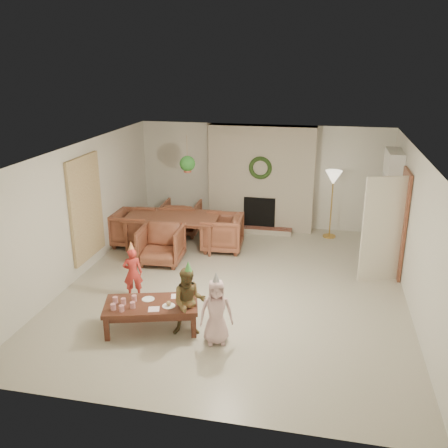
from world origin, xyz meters
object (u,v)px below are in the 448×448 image
(dining_chair_far, at_px, (182,218))
(dining_chair_right, at_px, (222,233))
(child_pink, at_px, (216,312))
(dining_chair_near, at_px, (161,245))
(dining_table, at_px, (172,232))
(child_plaid, at_px, (189,302))
(dining_chair_left, at_px, (133,228))
(coffee_table_top, at_px, (151,305))
(child_red, at_px, (133,273))

(dining_chair_far, height_order, dining_chair_right, same)
(child_pink, bearing_deg, dining_chair_near, 105.80)
(dining_table, height_order, dining_chair_near, dining_chair_near)
(child_plaid, bearing_deg, dining_table, 96.56)
(dining_chair_far, relative_size, child_pink, 0.86)
(dining_chair_left, relative_size, coffee_table_top, 0.61)
(dining_chair_far, bearing_deg, coffee_table_top, 97.21)
(dining_chair_near, height_order, child_red, child_red)
(dining_table, bearing_deg, child_plaid, -71.54)
(dining_table, relative_size, child_plaid, 1.88)
(dining_chair_near, bearing_deg, dining_table, 90.00)
(dining_chair_far, xyz_separation_m, child_red, (0.12, -3.31, 0.07))
(dining_chair_near, xyz_separation_m, child_plaid, (1.29, -2.48, 0.14))
(dining_chair_right, distance_m, child_pink, 3.64)
(dining_chair_left, height_order, child_pink, child_pink)
(dining_chair_near, relative_size, dining_chair_far, 1.00)
(dining_chair_far, bearing_deg, dining_table, 90.00)
(child_pink, bearing_deg, child_red, 130.12)
(dining_chair_near, bearing_deg, child_plaid, -65.77)
(dining_chair_near, distance_m, dining_chair_right, 1.42)
(dining_chair_near, distance_m, child_pink, 3.15)
(dining_chair_right, relative_size, child_pink, 0.86)
(dining_chair_near, distance_m, child_plaid, 2.80)
(dining_chair_right, bearing_deg, dining_table, -90.00)
(coffee_table_top, xyz_separation_m, child_red, (-0.67, 0.92, 0.06))
(dining_chair_right, bearing_deg, dining_chair_far, -128.66)
(dining_table, relative_size, dining_chair_right, 2.34)
(coffee_table_top, xyz_separation_m, child_plaid, (0.61, -0.02, 0.13))
(child_red, height_order, child_plaid, child_plaid)
(coffee_table_top, bearing_deg, dining_chair_right, 67.80)
(dining_chair_left, relative_size, child_red, 0.94)
(dining_table, bearing_deg, coffee_table_top, -80.93)
(dining_chair_near, relative_size, coffee_table_top, 0.61)
(dining_chair_right, xyz_separation_m, child_pink, (0.68, -3.57, 0.11))
(child_red, height_order, child_pink, child_pink)
(child_plaid, bearing_deg, coffee_table_top, 162.98)
(child_pink, bearing_deg, dining_chair_far, 94.98)
(dining_chair_far, distance_m, child_red, 3.32)
(dining_chair_near, xyz_separation_m, coffee_table_top, (0.68, -2.46, 0.01))
(dining_table, xyz_separation_m, dining_chair_far, (-0.05, 0.89, 0.04))
(dining_chair_far, height_order, coffee_table_top, dining_chair_far)
(dining_chair_far, xyz_separation_m, dining_chair_right, (1.16, -0.82, 0.00))
(dining_chair_near, relative_size, child_plaid, 0.80)
(dining_chair_near, height_order, dining_chair_right, same)
(dining_chair_far, bearing_deg, dining_chair_left, 45.00)
(child_plaid, bearing_deg, child_pink, -32.76)
(dining_chair_far, distance_m, child_plaid, 4.48)
(child_red, bearing_deg, dining_table, -109.05)
(dining_table, height_order, dining_chair_far, dining_chair_far)
(dining_table, relative_size, child_red, 2.20)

